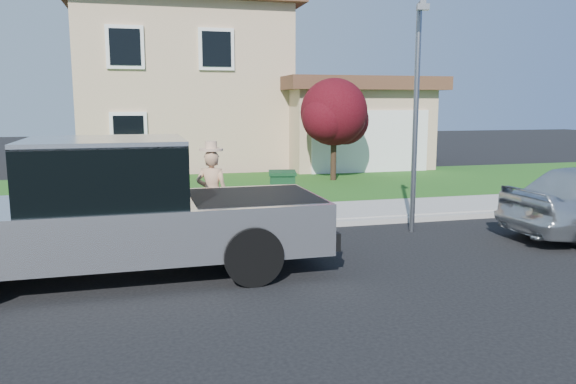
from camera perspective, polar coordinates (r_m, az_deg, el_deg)
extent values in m
plane|color=black|center=(9.08, -2.91, -8.13)|extent=(80.00, 80.00, 0.00)
cube|color=gray|center=(12.01, -1.03, -3.54)|extent=(40.00, 0.20, 0.12)
cube|color=gray|center=(13.05, -2.16, -2.45)|extent=(40.00, 2.00, 0.15)
cube|color=#184313|center=(17.41, -5.34, 0.34)|extent=(40.00, 7.00, 0.10)
cube|color=tan|center=(25.56, -10.81, 10.08)|extent=(8.00, 9.00, 6.40)
cube|color=tan|center=(23.98, 5.60, 6.45)|extent=(5.50, 6.00, 3.20)
cube|color=white|center=(21.19, 8.40, 5.11)|extent=(4.60, 0.12, 2.30)
cube|color=#4C2D1E|center=(25.85, -11.04, 17.63)|extent=(8.80, 9.80, 0.50)
cube|color=#4C2D1E|center=(23.96, 5.67, 10.75)|extent=(6.20, 6.80, 0.50)
cube|color=white|center=(21.04, -16.23, 13.96)|extent=(1.30, 0.10, 1.50)
cube|color=white|center=(21.21, -7.29, 14.19)|extent=(1.30, 0.10, 1.50)
cube|color=black|center=(20.98, -15.87, 5.78)|extent=(1.30, 0.10, 1.50)
cylinder|color=black|center=(8.37, -3.62, -6.45)|extent=(0.89, 0.35, 0.89)
cylinder|color=black|center=(10.32, -5.93, -3.49)|extent=(0.89, 0.35, 0.89)
cube|color=silver|center=(9.13, -16.69, -3.42)|extent=(6.37, 2.31, 0.80)
cube|color=black|center=(9.00, -17.99, 1.80)|extent=(2.36, 2.10, 0.95)
cube|color=silver|center=(8.96, -18.15, 4.90)|extent=(2.36, 2.10, 0.09)
cube|color=black|center=(9.24, -3.60, -0.52)|extent=(2.03, 1.92, 0.07)
cube|color=black|center=(9.63, 2.81, -3.69)|extent=(0.16, 2.11, 0.28)
cube|color=black|center=(10.28, -22.62, 1.78)|extent=(0.14, 0.25, 0.20)
imported|color=tan|center=(11.26, -7.72, -0.22)|extent=(0.75, 0.63, 1.76)
cylinder|color=tan|center=(11.15, -7.82, 4.36)|extent=(0.47, 0.47, 0.05)
cylinder|color=tan|center=(11.15, -7.82, 4.72)|extent=(0.23, 0.23, 0.16)
cylinder|color=black|center=(18.89, 4.64, 3.55)|extent=(0.19, 0.19, 1.55)
sphere|color=#450E15|center=(18.80, 4.70, 8.11)|extent=(2.23, 2.23, 2.23)
sphere|color=#450E15|center=(19.25, 5.77, 7.25)|extent=(1.65, 1.65, 1.65)
sphere|color=#450E15|center=(18.41, 3.84, 7.50)|extent=(1.55, 1.55, 1.55)
cube|color=#0F391A|center=(12.77, -0.58, -0.26)|extent=(0.67, 0.75, 0.92)
cube|color=#0F391A|center=(12.70, -0.58, 1.95)|extent=(0.74, 0.81, 0.07)
cylinder|color=slate|center=(11.81, 12.82, 6.87)|extent=(0.11, 0.11, 4.55)
cube|color=slate|center=(11.73, 13.39, 17.98)|extent=(0.27, 0.51, 0.11)
cube|color=slate|center=(11.50, 13.55, 17.80)|extent=(0.27, 0.23, 0.11)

